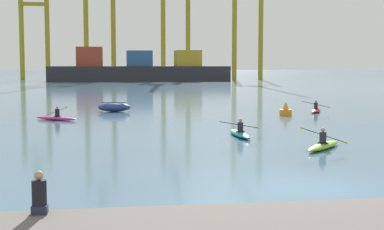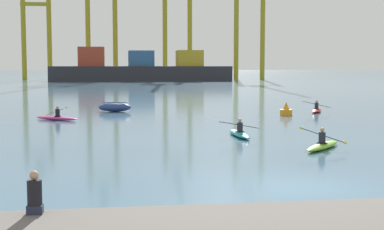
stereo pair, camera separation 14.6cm
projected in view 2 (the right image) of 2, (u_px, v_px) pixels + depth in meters
ground_plane at (307, 188)px, 16.60m from camera, size 800.00×800.00×0.00m
container_barge at (140, 70)px, 127.37m from camera, size 41.08×10.18×7.79m
gantry_crane_west at (36, 18)px, 137.68m from camera, size 7.49×15.06×32.87m
gantry_crane_west_mid at (101, 1)px, 135.16m from camera, size 7.88×18.69×41.09m
gantry_crane_east_mid at (178, 13)px, 141.19m from camera, size 7.67×16.64×34.84m
gantry_crane_east at (250, 4)px, 137.51m from camera, size 8.03×20.89×37.78m
capsized_dinghy at (115, 107)px, 43.71m from camera, size 2.72×1.43×0.76m
channel_buoy at (286, 111)px, 40.45m from camera, size 0.90×0.90×1.00m
kayak_lime at (323, 145)px, 24.33m from camera, size 2.69×2.95×0.95m
kayak_magenta at (57, 118)px, 37.04m from camera, size 3.15×2.41×0.95m
kayak_red at (317, 110)px, 43.39m from camera, size 2.08×3.30×0.95m
kayak_teal at (239, 133)px, 28.51m from camera, size 2.26×3.42×0.95m
seated_onlooker at (35, 195)px, 11.25m from camera, size 0.32×0.30×0.90m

